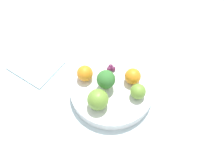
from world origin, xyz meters
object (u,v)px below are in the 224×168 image
(bowl, at_px, (112,89))
(grape_cluster, at_px, (111,68))
(broccoli, at_px, (106,80))
(orange_back, at_px, (84,75))
(apple_red, at_px, (138,91))
(orange_front, at_px, (133,76))
(napkin, at_px, (36,65))
(apple_green, at_px, (98,100))

(bowl, distance_m, grape_cluster, 0.06)
(broccoli, distance_m, orange_back, 0.07)
(apple_red, height_order, orange_front, orange_front)
(apple_red, bearing_deg, napkin, 177.56)
(apple_red, bearing_deg, apple_green, -145.51)
(broccoli, bearing_deg, napkin, 176.06)
(orange_back, height_order, grape_cluster, orange_back)
(napkin, bearing_deg, broccoli, -3.94)
(broccoli, relative_size, grape_cluster, 2.53)
(broccoli, distance_m, apple_green, 0.06)
(orange_back, bearing_deg, grape_cluster, 44.05)
(grape_cluster, distance_m, napkin, 0.26)
(bowl, height_order, apple_red, apple_red)
(apple_red, xyz_separation_m, napkin, (-0.35, 0.01, -0.06))
(broccoli, xyz_separation_m, apple_green, (-0.00, -0.06, -0.01))
(orange_back, relative_size, napkin, 0.27)
(bowl, distance_m, apple_green, 0.09)
(bowl, distance_m, napkin, 0.27)
(broccoli, distance_m, napkin, 0.27)
(napkin, bearing_deg, bowl, -1.91)
(apple_red, xyz_separation_m, orange_front, (-0.03, 0.04, 0.00))
(napkin, bearing_deg, orange_back, -4.25)
(apple_red, height_order, napkin, apple_red)
(broccoli, distance_m, apple_red, 0.09)
(grape_cluster, bearing_deg, orange_front, -13.48)
(orange_front, bearing_deg, orange_back, -162.79)
(apple_red, relative_size, apple_green, 0.76)
(broccoli, xyz_separation_m, napkin, (-0.26, 0.02, -0.07))
(apple_green, relative_size, orange_front, 1.23)
(grape_cluster, bearing_deg, apple_green, -86.42)
(broccoli, height_order, apple_green, broccoli)
(apple_green, bearing_deg, apple_red, 34.49)
(apple_green, bearing_deg, orange_front, 58.57)
(apple_green, xyz_separation_m, orange_back, (-0.07, 0.07, -0.01))
(bowl, xyz_separation_m, orange_front, (0.05, 0.04, 0.04))
(orange_front, relative_size, orange_back, 1.01)
(apple_green, distance_m, orange_front, 0.13)
(apple_red, height_order, apple_green, apple_green)
(broccoli, relative_size, orange_front, 1.39)
(apple_red, bearing_deg, grape_cluster, 149.37)
(apple_green, relative_size, grape_cluster, 2.24)
(bowl, height_order, orange_back, orange_back)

